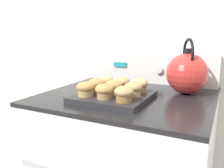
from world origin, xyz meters
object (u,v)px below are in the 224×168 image
object	(u,v)px
muffin_r1_c2	(133,89)
muffin_r2_c0	(105,82)
muffin_pan	(114,96)
muffin_r1_c0	(96,85)
muffin_r2_c2	(140,85)
muffin_r0_c0	(86,89)
muffin_r2_c1	(121,83)
muffin_r0_c1	(105,91)
tea_kettle	(187,73)
muffin_r1_c1	(113,87)
muffin_r0_c2	(124,94)

from	to	relation	value
muffin_r1_c2	muffin_r2_c0	distance (m)	0.19
muffin_pan	muffin_r1_c0	size ratio (longest dim) A/B	3.99
muffin_r1_c2	muffin_r2_c2	xyz separation A→B (m)	(-0.00, 0.08, 0.00)
muffin_r1_c0	muffin_r1_c2	world-z (taller)	same
muffin_pan	muffin_r0_c0	world-z (taller)	muffin_r0_c0
muffin_r1_c0	muffin_r2_c1	xyz separation A→B (m)	(0.08, 0.08, 0.00)
muffin_r0_c1	muffin_r1_c0	size ratio (longest dim) A/B	1.00
tea_kettle	muffin_r0_c1	bearing A→B (deg)	-128.69
muffin_r1_c1	muffin_r2_c0	bearing A→B (deg)	134.26
muffin_pan	muffin_r1_c0	distance (m)	0.09
muffin_r0_c0	muffin_r2_c0	world-z (taller)	same
muffin_r2_c0	muffin_r2_c1	xyz separation A→B (m)	(0.08, 0.00, 0.00)
muffin_r0_c0	muffin_r0_c1	size ratio (longest dim) A/B	1.00
muffin_pan	muffin_r0_c1	distance (m)	0.09
muffin_r2_c0	muffin_r0_c1	bearing A→B (deg)	-63.12
muffin_r1_c1	muffin_r0_c2	bearing A→B (deg)	-45.01
muffin_r1_c2	muffin_r0_c1	bearing A→B (deg)	-134.89
muffin_pan	muffin_r1_c2	distance (m)	0.10
muffin_pan	muffin_r2_c0	bearing A→B (deg)	134.97
muffin_r0_c2	muffin_r1_c2	bearing A→B (deg)	89.36
muffin_pan	muffin_r1_c1	world-z (taller)	muffin_r1_c1
muffin_r0_c2	muffin_r2_c0	xyz separation A→B (m)	(-0.17, 0.17, 0.00)
muffin_pan	muffin_r1_c1	bearing A→B (deg)	-97.14
muffin_r2_c1	tea_kettle	size ratio (longest dim) A/B	0.29
muffin_r1_c2	muffin_r1_c0	bearing A→B (deg)	-179.34
muffin_r0_c0	muffin_r2_c1	xyz separation A→B (m)	(0.08, 0.17, 0.00)
muffin_r0_c0	muffin_r2_c2	size ratio (longest dim) A/B	1.00
muffin_r1_c1	muffin_r2_c0	world-z (taller)	same
muffin_r2_c0	muffin_r1_c1	bearing A→B (deg)	-45.74
muffin_r0_c1	muffin_r2_c0	distance (m)	0.18
muffin_r2_c2	muffin_r0_c0	bearing A→B (deg)	-135.76
muffin_r0_c0	tea_kettle	world-z (taller)	tea_kettle
muffin_r0_c0	muffin_r0_c2	bearing A→B (deg)	-1.85
muffin_r2_c1	tea_kettle	distance (m)	0.30
muffin_r0_c0	muffin_r0_c1	xyz separation A→B (m)	(0.09, -0.00, 0.00)
muffin_r0_c2	muffin_r1_c1	world-z (taller)	same
muffin_r1_c0	tea_kettle	size ratio (longest dim) A/B	0.29
muffin_r1_c1	muffin_r2_c1	bearing A→B (deg)	91.67
muffin_r1_c0	muffin_r2_c0	size ratio (longest dim) A/B	1.00
muffin_r0_c0	muffin_r2_c0	distance (m)	0.16
muffin_r1_c2	muffin_r2_c0	size ratio (longest dim) A/B	1.00
muffin_r0_c0	muffin_r1_c2	xyz separation A→B (m)	(0.17, 0.08, 0.00)
muffin_r2_c2	tea_kettle	bearing A→B (deg)	41.40
muffin_r0_c1	muffin_r1_c2	world-z (taller)	same
muffin_r0_c1	muffin_r2_c1	world-z (taller)	same
muffin_r2_c0	muffin_r0_c2	bearing A→B (deg)	-45.37
muffin_r2_c0	muffin_r2_c1	size ratio (longest dim) A/B	1.00
muffin_r1_c1	muffin_r1_c2	size ratio (longest dim) A/B	1.00
muffin_r1_c0	tea_kettle	world-z (taller)	tea_kettle
muffin_r1_c2	muffin_r2_c1	bearing A→B (deg)	137.15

